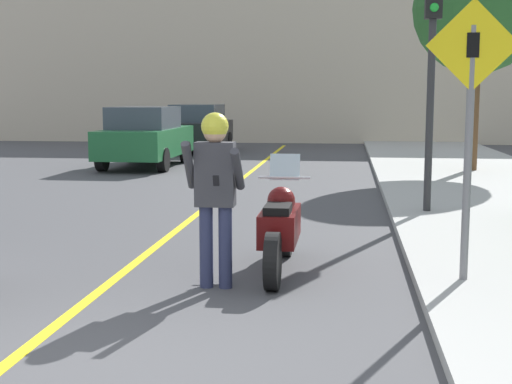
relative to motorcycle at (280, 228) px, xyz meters
name	(u,v)px	position (x,y,z in m)	size (l,w,h in m)	color
ground_plane	(71,382)	(-1.15, -3.34, -0.50)	(80.00, 80.00, 0.00)	#424244
road_center_line	(183,225)	(-1.75, 2.66, -0.49)	(0.12, 36.00, 0.01)	yellow
building_backdrop	(303,65)	(-1.15, 22.66, 2.79)	(28.00, 1.20, 6.57)	beige
motorcycle	(280,228)	(0.00, 0.00, 0.00)	(0.62, 2.18, 1.29)	black
person_biker	(215,180)	(-0.59, -0.78, 0.62)	(0.59, 0.49, 1.81)	#282D4C
crossing_sign	(470,113)	(1.94, -0.56, 1.30)	(0.91, 0.08, 2.80)	slate
traffic_light	(432,45)	(2.05, 3.85, 2.27)	(0.26, 0.30, 3.82)	#2D2D30
street_tree	(478,9)	(3.88, 10.58, 3.60)	(3.18, 3.18, 5.58)	brown
parked_car_green	(145,136)	(-4.84, 11.47, 0.36)	(1.88, 4.20, 1.68)	black
parked_car_black	(198,128)	(-4.49, 16.97, 0.36)	(1.88, 4.20, 1.68)	black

